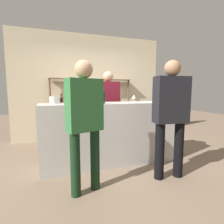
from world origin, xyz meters
The scene contains 13 objects.
ground_plane centered at (0.00, 0.00, 0.00)m, with size 16.00×16.00×0.00m, color #7A6651.
bar_counter centered at (0.00, 0.00, 0.55)m, with size 2.45×0.58×1.10m, color #B7B2AD.
back_wall centered at (0.00, 1.89, 1.40)m, with size 4.05×0.12×2.80m, color beige.
back_shelf centered at (0.00, 1.71, 1.08)m, with size 2.18×0.18×1.62m.
counter_bottle_0 centered at (-0.56, -0.15, 1.23)m, with size 0.07×0.07×0.36m.
counter_bottle_1 centered at (-0.73, 0.16, 1.22)m, with size 0.07×0.07×0.33m.
counter_bottle_2 centered at (-0.21, -0.15, 1.22)m, with size 0.08×0.08×0.33m.
wine_glass centered at (0.36, -0.14, 1.20)m, with size 0.07×0.07×0.14m.
ice_bucket centered at (0.99, -0.05, 1.20)m, with size 0.24×0.24×0.20m.
cork_jar centered at (-0.97, 0.01, 1.16)m, with size 0.14×0.14×0.12m.
customer_right centered at (0.63, -0.81, 1.01)m, with size 0.51×0.26×1.74m.
server_behind_counter centered at (0.20, 0.88, 1.01)m, with size 0.50×0.23×1.74m.
customer_left centered at (-0.62, -0.80, 0.98)m, with size 0.48×0.32×1.67m.
Camera 1 is at (-0.98, -2.93, 1.30)m, focal length 28.00 mm.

